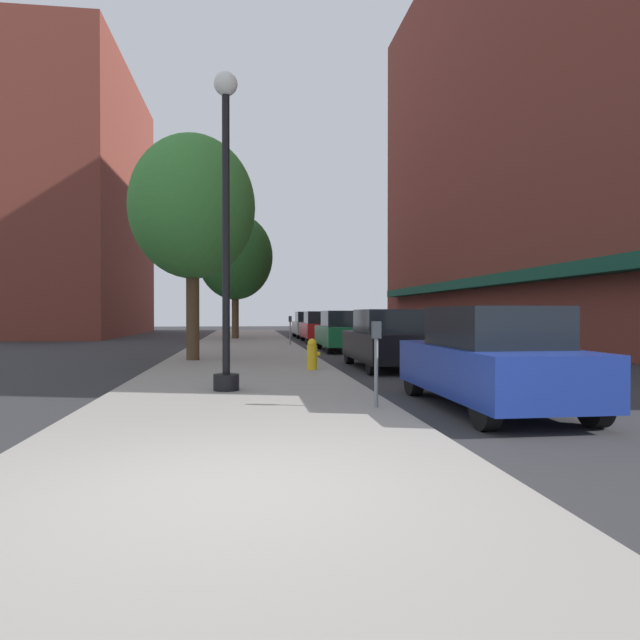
{
  "coord_description": "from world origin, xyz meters",
  "views": [
    {
      "loc": [
        0.1,
        -4.64,
        1.55
      ],
      "look_at": [
        3.7,
        22.93,
        1.22
      ],
      "focal_mm": 31.46,
      "sensor_mm": 36.0,
      "label": 1
    }
  ],
  "objects_px": {
    "car_blue": "(491,359)",
    "car_silver": "(308,325)",
    "car_green": "(343,331)",
    "fire_hydrant": "(312,354)",
    "tree_near": "(235,257)",
    "parking_meter_near": "(290,327)",
    "parking_meter_far": "(376,353)",
    "tree_mid": "(192,208)",
    "car_black": "(387,340)",
    "car_red": "(320,327)",
    "lamppost": "(226,224)"
  },
  "relations": [
    {
      "from": "tree_near",
      "to": "car_blue",
      "type": "relative_size",
      "value": 1.66
    },
    {
      "from": "car_blue",
      "to": "car_green",
      "type": "xyz_separation_m",
      "value": [
        0.0,
        14.09,
        0.0
      ]
    },
    {
      "from": "parking_meter_near",
      "to": "car_green",
      "type": "relative_size",
      "value": 0.3
    },
    {
      "from": "car_green",
      "to": "fire_hydrant",
      "type": "bearing_deg",
      "value": -105.23
    },
    {
      "from": "fire_hydrant",
      "to": "car_black",
      "type": "xyz_separation_m",
      "value": [
        2.26,
        1.17,
        0.29
      ]
    },
    {
      "from": "parking_meter_near",
      "to": "tree_near",
      "type": "relative_size",
      "value": 0.18
    },
    {
      "from": "car_blue",
      "to": "car_black",
      "type": "height_order",
      "value": "same"
    },
    {
      "from": "car_black",
      "to": "car_silver",
      "type": "relative_size",
      "value": 1.0
    },
    {
      "from": "fire_hydrant",
      "to": "tree_near",
      "type": "relative_size",
      "value": 0.11
    },
    {
      "from": "car_blue",
      "to": "car_red",
      "type": "xyz_separation_m",
      "value": [
        0.0,
        21.31,
        0.0
      ]
    },
    {
      "from": "tree_near",
      "to": "tree_mid",
      "type": "height_order",
      "value": "tree_near"
    },
    {
      "from": "parking_meter_near",
      "to": "car_silver",
      "type": "bearing_deg",
      "value": 79.1
    },
    {
      "from": "car_black",
      "to": "parking_meter_far",
      "type": "bearing_deg",
      "value": -104.87
    },
    {
      "from": "tree_mid",
      "to": "car_green",
      "type": "height_order",
      "value": "tree_mid"
    },
    {
      "from": "fire_hydrant",
      "to": "car_blue",
      "type": "distance_m",
      "value": 6.0
    },
    {
      "from": "car_black",
      "to": "car_green",
      "type": "distance_m",
      "value": 7.37
    },
    {
      "from": "fire_hydrant",
      "to": "car_blue",
      "type": "xyz_separation_m",
      "value": [
        2.26,
        -5.55,
        0.29
      ]
    },
    {
      "from": "parking_meter_near",
      "to": "car_red",
      "type": "height_order",
      "value": "car_red"
    },
    {
      "from": "tree_near",
      "to": "lamppost",
      "type": "bearing_deg",
      "value": -89.27
    },
    {
      "from": "car_green",
      "to": "car_red",
      "type": "xyz_separation_m",
      "value": [
        0.0,
        7.22,
        0.0
      ]
    },
    {
      "from": "lamppost",
      "to": "car_green",
      "type": "distance_m",
      "value": 13.11
    },
    {
      "from": "parking_meter_near",
      "to": "car_silver",
      "type": "relative_size",
      "value": 0.3
    },
    {
      "from": "car_black",
      "to": "car_green",
      "type": "xyz_separation_m",
      "value": [
        0.0,
        7.37,
        0.0
      ]
    },
    {
      "from": "lamppost",
      "to": "tree_near",
      "type": "height_order",
      "value": "tree_near"
    },
    {
      "from": "car_green",
      "to": "car_blue",
      "type": "bearing_deg",
      "value": -90.43
    },
    {
      "from": "car_green",
      "to": "car_silver",
      "type": "xyz_separation_m",
      "value": [
        0.0,
        12.92,
        0.0
      ]
    },
    {
      "from": "fire_hydrant",
      "to": "car_red",
      "type": "relative_size",
      "value": 0.18
    },
    {
      "from": "car_blue",
      "to": "car_silver",
      "type": "bearing_deg",
      "value": 91.76
    },
    {
      "from": "tree_mid",
      "to": "car_blue",
      "type": "xyz_separation_m",
      "value": [
        5.56,
        -8.99,
        -3.99
      ]
    },
    {
      "from": "lamppost",
      "to": "car_silver",
      "type": "distance_m",
      "value": 25.55
    },
    {
      "from": "car_green",
      "to": "car_silver",
      "type": "height_order",
      "value": "same"
    },
    {
      "from": "car_silver",
      "to": "lamppost",
      "type": "bearing_deg",
      "value": -97.63
    },
    {
      "from": "fire_hydrant",
      "to": "parking_meter_near",
      "type": "bearing_deg",
      "value": 88.45
    },
    {
      "from": "lamppost",
      "to": "car_green",
      "type": "relative_size",
      "value": 1.37
    },
    {
      "from": "lamppost",
      "to": "parking_meter_near",
      "type": "height_order",
      "value": "lamppost"
    },
    {
      "from": "tree_mid",
      "to": "car_red",
      "type": "xyz_separation_m",
      "value": [
        5.56,
        12.31,
        -3.99
      ]
    },
    {
      "from": "tree_mid",
      "to": "car_blue",
      "type": "distance_m",
      "value": 11.3
    },
    {
      "from": "lamppost",
      "to": "tree_near",
      "type": "xyz_separation_m",
      "value": [
        -0.28,
        21.96,
        1.59
      ]
    },
    {
      "from": "car_black",
      "to": "car_silver",
      "type": "bearing_deg",
      "value": 90.74
    },
    {
      "from": "car_black",
      "to": "tree_near",
      "type": "bearing_deg",
      "value": 105.63
    },
    {
      "from": "parking_meter_near",
      "to": "parking_meter_far",
      "type": "xyz_separation_m",
      "value": [
        0.0,
        -17.14,
        0.0
      ]
    },
    {
      "from": "fire_hydrant",
      "to": "car_green",
      "type": "distance_m",
      "value": 8.83
    },
    {
      "from": "fire_hydrant",
      "to": "tree_mid",
      "type": "xyz_separation_m",
      "value": [
        -3.3,
        3.44,
        4.28
      ]
    },
    {
      "from": "tree_near",
      "to": "fire_hydrant",
      "type": "bearing_deg",
      "value": -82.82
    },
    {
      "from": "fire_hydrant",
      "to": "car_green",
      "type": "height_order",
      "value": "car_green"
    },
    {
      "from": "tree_mid",
      "to": "car_black",
      "type": "bearing_deg",
      "value": -22.24
    },
    {
      "from": "fire_hydrant",
      "to": "lamppost",
      "type": "bearing_deg",
      "value": -119.35
    },
    {
      "from": "parking_meter_near",
      "to": "car_silver",
      "type": "height_order",
      "value": "car_silver"
    },
    {
      "from": "tree_near",
      "to": "parking_meter_far",
      "type": "bearing_deg",
      "value": -83.82
    },
    {
      "from": "fire_hydrant",
      "to": "car_blue",
      "type": "height_order",
      "value": "car_blue"
    }
  ]
}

